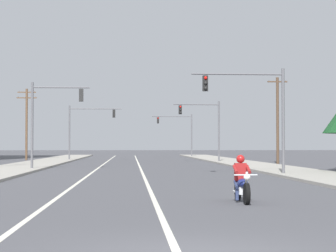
{
  "coord_description": "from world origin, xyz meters",
  "views": [
    {
      "loc": [
        -1.01,
        -10.13,
        1.77
      ],
      "look_at": [
        0.97,
        23.24,
        2.76
      ],
      "focal_mm": 68.07,
      "sensor_mm": 36.0,
      "label": 1
    }
  ],
  "objects_px": {
    "traffic_signal_near_left": "(49,113)",
    "utility_pole_left_far": "(27,121)",
    "traffic_signal_mid_left": "(85,124)",
    "utility_pole_right_far": "(278,119)",
    "traffic_signal_near_right": "(256,104)",
    "traffic_signal_far_right": "(180,128)",
    "motorcycle_with_rider": "(242,183)",
    "traffic_signal_mid_right": "(206,122)"
  },
  "relations": [
    {
      "from": "traffic_signal_near_left",
      "to": "traffic_signal_mid_right",
      "type": "xyz_separation_m",
      "value": [
        13.41,
        18.51,
        0.04
      ]
    },
    {
      "from": "traffic_signal_near_right",
      "to": "utility_pole_right_far",
      "type": "relative_size",
      "value": 0.77
    },
    {
      "from": "motorcycle_with_rider",
      "to": "utility_pole_right_far",
      "type": "xyz_separation_m",
      "value": [
        10.18,
        38.63,
        3.6
      ]
    },
    {
      "from": "utility_pole_left_far",
      "to": "utility_pole_right_far",
      "type": "bearing_deg",
      "value": -32.56
    },
    {
      "from": "traffic_signal_mid_left",
      "to": "utility_pole_right_far",
      "type": "xyz_separation_m",
      "value": [
        18.71,
        -13.99,
        0.03
      ]
    },
    {
      "from": "traffic_signal_near_left",
      "to": "utility_pole_right_far",
      "type": "xyz_separation_m",
      "value": [
        19.4,
        12.67,
        0.14
      ]
    },
    {
      "from": "traffic_signal_far_right",
      "to": "utility_pole_left_far",
      "type": "height_order",
      "value": "utility_pole_left_far"
    },
    {
      "from": "motorcycle_with_rider",
      "to": "traffic_signal_mid_left",
      "type": "relative_size",
      "value": 0.35
    },
    {
      "from": "traffic_signal_mid_left",
      "to": "traffic_signal_near_right",
      "type": "bearing_deg",
      "value": -70.97
    },
    {
      "from": "traffic_signal_near_left",
      "to": "utility_pole_left_far",
      "type": "distance_m",
      "value": 29.7
    },
    {
      "from": "traffic_signal_near_right",
      "to": "traffic_signal_mid_left",
      "type": "bearing_deg",
      "value": 109.03
    },
    {
      "from": "traffic_signal_mid_right",
      "to": "traffic_signal_mid_left",
      "type": "height_order",
      "value": "same"
    },
    {
      "from": "traffic_signal_mid_right",
      "to": "traffic_signal_near_right",
      "type": "bearing_deg",
      "value": -90.76
    },
    {
      "from": "traffic_signal_mid_right",
      "to": "traffic_signal_mid_left",
      "type": "distance_m",
      "value": 15.12
    },
    {
      "from": "traffic_signal_near_left",
      "to": "traffic_signal_far_right",
      "type": "bearing_deg",
      "value": 74.25
    },
    {
      "from": "traffic_signal_mid_left",
      "to": "traffic_signal_far_right",
      "type": "xyz_separation_m",
      "value": [
        12.23,
        19.14,
        -0.01
      ]
    },
    {
      "from": "traffic_signal_mid_left",
      "to": "traffic_signal_far_right",
      "type": "height_order",
      "value": "same"
    },
    {
      "from": "motorcycle_with_rider",
      "to": "traffic_signal_near_left",
      "type": "bearing_deg",
      "value": 109.54
    },
    {
      "from": "utility_pole_right_far",
      "to": "traffic_signal_far_right",
      "type": "bearing_deg",
      "value": 101.06
    },
    {
      "from": "traffic_signal_far_right",
      "to": "utility_pole_left_far",
      "type": "distance_m",
      "value": 25.46
    },
    {
      "from": "utility_pole_right_far",
      "to": "traffic_signal_mid_right",
      "type": "bearing_deg",
      "value": 135.72
    },
    {
      "from": "traffic_signal_near_right",
      "to": "utility_pole_left_far",
      "type": "bearing_deg",
      "value": 116.77
    },
    {
      "from": "traffic_signal_near_right",
      "to": "utility_pole_left_far",
      "type": "height_order",
      "value": "utility_pole_left_far"
    },
    {
      "from": "traffic_signal_near_right",
      "to": "motorcycle_with_rider",
      "type": "bearing_deg",
      "value": -102.85
    },
    {
      "from": "traffic_signal_far_right",
      "to": "utility_pole_right_far",
      "type": "height_order",
      "value": "utility_pole_right_far"
    },
    {
      "from": "traffic_signal_mid_right",
      "to": "traffic_signal_mid_left",
      "type": "relative_size",
      "value": 1.0
    },
    {
      "from": "traffic_signal_near_right",
      "to": "traffic_signal_mid_left",
      "type": "xyz_separation_m",
      "value": [
        -12.36,
        35.83,
        0.03
      ]
    },
    {
      "from": "traffic_signal_mid_left",
      "to": "utility_pole_right_far",
      "type": "bearing_deg",
      "value": -36.79
    },
    {
      "from": "traffic_signal_mid_right",
      "to": "traffic_signal_far_right",
      "type": "distance_m",
      "value": 27.3
    },
    {
      "from": "traffic_signal_mid_left",
      "to": "traffic_signal_far_right",
      "type": "relative_size",
      "value": 1.0
    },
    {
      "from": "traffic_signal_mid_left",
      "to": "utility_pole_right_far",
      "type": "distance_m",
      "value": 23.37
    },
    {
      "from": "motorcycle_with_rider",
      "to": "traffic_signal_near_right",
      "type": "height_order",
      "value": "traffic_signal_near_right"
    },
    {
      "from": "utility_pole_right_far",
      "to": "utility_pole_left_far",
      "type": "relative_size",
      "value": 0.97
    },
    {
      "from": "motorcycle_with_rider",
      "to": "utility_pole_left_far",
      "type": "height_order",
      "value": "utility_pole_left_far"
    },
    {
      "from": "motorcycle_with_rider",
      "to": "traffic_signal_mid_right",
      "type": "xyz_separation_m",
      "value": [
        4.2,
        44.46,
        3.5
      ]
    },
    {
      "from": "traffic_signal_mid_right",
      "to": "utility_pole_right_far",
      "type": "relative_size",
      "value": 0.77
    },
    {
      "from": "motorcycle_with_rider",
      "to": "traffic_signal_far_right",
      "type": "xyz_separation_m",
      "value": [
        3.7,
        71.76,
        3.57
      ]
    },
    {
      "from": "motorcycle_with_rider",
      "to": "traffic_signal_far_right",
      "type": "bearing_deg",
      "value": 87.05
    },
    {
      "from": "traffic_signal_mid_left",
      "to": "utility_pole_left_far",
      "type": "xyz_separation_m",
      "value": [
        -6.91,
        2.37,
        0.34
      ]
    },
    {
      "from": "traffic_signal_far_right",
      "to": "traffic_signal_mid_right",
      "type": "bearing_deg",
      "value": -88.96
    },
    {
      "from": "motorcycle_with_rider",
      "to": "traffic_signal_near_right",
      "type": "distance_m",
      "value": 17.59
    },
    {
      "from": "traffic_signal_near_right",
      "to": "utility_pole_left_far",
      "type": "xyz_separation_m",
      "value": [
        -19.27,
        38.2,
        0.37
      ]
    }
  ]
}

